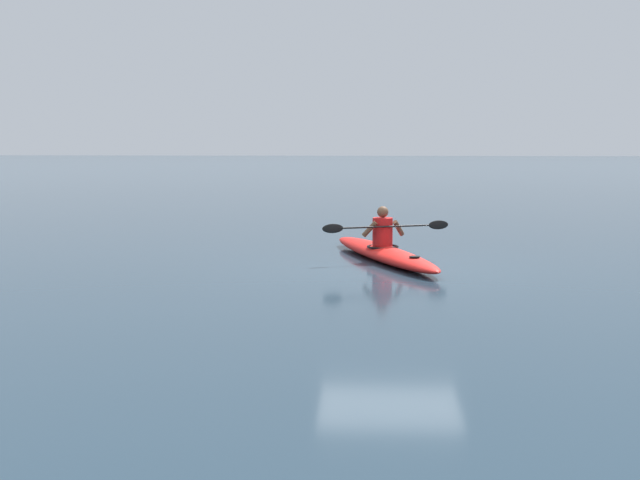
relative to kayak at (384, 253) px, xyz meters
The scene contains 3 objects.
ground_plane 1.05m from the kayak, 95.92° to the left, with size 160.00×160.00×0.00m, color #233847.
kayak is the anchor object (origin of this frame).
kayaker 0.45m from the kayak, 69.52° to the right, with size 2.34×0.91×0.74m.
Camera 1 is at (0.43, 14.91, 2.34)m, focal length 48.42 mm.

